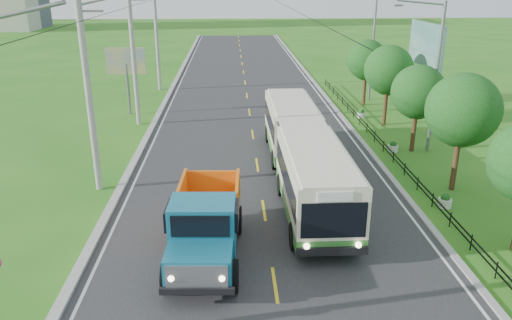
{
  "coord_description": "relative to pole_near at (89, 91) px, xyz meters",
  "views": [
    {
      "loc": [
        -1.43,
        -15.0,
        10.27
      ],
      "look_at": [
        -0.28,
        7.71,
        1.9
      ],
      "focal_mm": 35.0,
      "sensor_mm": 36.0,
      "label": 1
    }
  ],
  "objects": [
    {
      "name": "tree_fourth",
      "position": [
        18.12,
        5.14,
        -1.51
      ],
      "size": [
        3.24,
        3.31,
        5.4
      ],
      "color": "#382314",
      "rests_on": "ground"
    },
    {
      "name": "curb_left",
      "position": [
        1.06,
        11.0,
        -5.02
      ],
      "size": [
        0.4,
        120.0,
        0.15
      ],
      "primitive_type": "cube",
      "color": "#9E9E99",
      "rests_on": "ground"
    },
    {
      "name": "curb_right",
      "position": [
        15.41,
        11.0,
        -5.04
      ],
      "size": [
        0.3,
        120.0,
        0.1
      ],
      "primitive_type": "cube",
      "color": "#9E9E99",
      "rests_on": "ground"
    },
    {
      "name": "pole_far",
      "position": [
        0.0,
        24.0,
        0.0
      ],
      "size": [
        3.51,
        0.32,
        10.0
      ],
      "color": "gray",
      "rests_on": "ground"
    },
    {
      "name": "tree_third",
      "position": [
        18.12,
        -0.86,
        -1.11
      ],
      "size": [
        3.6,
        3.62,
        6.0
      ],
      "color": "#382314",
      "rests_on": "ground"
    },
    {
      "name": "edge_line_left",
      "position": [
        1.61,
        11.0,
        -5.07
      ],
      "size": [
        0.12,
        120.0,
        0.0
      ],
      "primitive_type": "cube",
      "color": "silver",
      "rests_on": "road"
    },
    {
      "name": "tree_back",
      "position": [
        18.12,
        17.14,
        -1.44
      ],
      "size": [
        3.3,
        3.36,
        5.5
      ],
      "color": "#382314",
      "rests_on": "ground"
    },
    {
      "name": "bus",
      "position": [
        10.44,
        0.26,
        -3.17
      ],
      "size": [
        2.79,
        16.62,
        3.21
      ],
      "rotation": [
        0.0,
        0.0,
        0.0
      ],
      "color": "#32752E",
      "rests_on": "ground"
    },
    {
      "name": "streetlight_far",
      "position": [
        18.9,
        19.0,
        -0.19
      ],
      "size": [
        3.02,
        0.2,
        9.07
      ],
      "color": "slate",
      "rests_on": "ground"
    },
    {
      "name": "dump_truck",
      "position": [
        5.77,
        -6.93,
        -3.53
      ],
      "size": [
        2.87,
        6.71,
        2.77
      ],
      "rotation": [
        0.0,
        0.0,
        -0.05
      ],
      "color": "#166784",
      "rests_on": "ground"
    },
    {
      "name": "railing_right",
      "position": [
        16.26,
        5.0,
        -4.79
      ],
      "size": [
        0.04,
        40.0,
        0.6
      ],
      "primitive_type": "cube",
      "color": "black",
      "rests_on": "ground"
    },
    {
      "name": "planter_near",
      "position": [
        16.86,
        -3.0,
        -4.81
      ],
      "size": [
        0.64,
        0.64,
        0.67
      ],
      "color": "silver",
      "rests_on": "ground"
    },
    {
      "name": "ground",
      "position": [
        8.26,
        -9.0,
        -5.09
      ],
      "size": [
        240.0,
        240.0,
        0.0
      ],
      "primitive_type": "plane",
      "color": "#226918",
      "rests_on": "ground"
    },
    {
      "name": "billboard_left",
      "position": [
        -1.24,
        15.0,
        -1.23
      ],
      "size": [
        3.0,
        0.2,
        5.2
      ],
      "color": "slate",
      "rests_on": "ground"
    },
    {
      "name": "billboard_right",
      "position": [
        20.56,
        11.0,
        0.25
      ],
      "size": [
        0.24,
        6.0,
        7.3
      ],
      "color": "slate",
      "rests_on": "ground"
    },
    {
      "name": "pole_near",
      "position": [
        0.0,
        0.0,
        0.0
      ],
      "size": [
        3.51,
        0.32,
        10.0
      ],
      "color": "gray",
      "rests_on": "ground"
    },
    {
      "name": "centre_dash",
      "position": [
        8.26,
        -9.0,
        -5.07
      ],
      "size": [
        0.12,
        2.2,
        0.0
      ],
      "primitive_type": "cube",
      "color": "yellow",
      "rests_on": "road"
    },
    {
      "name": "pole_mid",
      "position": [
        0.0,
        12.0,
        0.0
      ],
      "size": [
        3.51,
        0.32,
        10.0
      ],
      "color": "gray",
      "rests_on": "ground"
    },
    {
      "name": "planter_mid",
      "position": [
        16.86,
        5.0,
        -4.81
      ],
      "size": [
        0.64,
        0.64,
        0.67
      ],
      "color": "silver",
      "rests_on": "ground"
    },
    {
      "name": "streetlight_mid",
      "position": [
        18.9,
        5.0,
        -0.19
      ],
      "size": [
        3.02,
        0.2,
        9.07
      ],
      "color": "slate",
      "rests_on": "ground"
    },
    {
      "name": "road",
      "position": [
        8.26,
        11.0,
        -5.08
      ],
      "size": [
        14.0,
        120.0,
        0.02
      ],
      "primitive_type": "cube",
      "color": "#28282B",
      "rests_on": "ground"
    },
    {
      "name": "tree_fifth",
      "position": [
        18.12,
        11.14,
        -1.24
      ],
      "size": [
        3.48,
        3.52,
        5.8
      ],
      "color": "#382314",
      "rests_on": "ground"
    },
    {
      "name": "planter_far",
      "position": [
        16.86,
        13.0,
        -4.81
      ],
      "size": [
        0.64,
        0.64,
        0.67
      ],
      "color": "silver",
      "rests_on": "ground"
    },
    {
      "name": "edge_line_right",
      "position": [
        14.91,
        11.0,
        -5.07
      ],
      "size": [
        0.12,
        120.0,
        0.0
      ],
      "primitive_type": "cube",
      "color": "silver",
      "rests_on": "road"
    }
  ]
}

